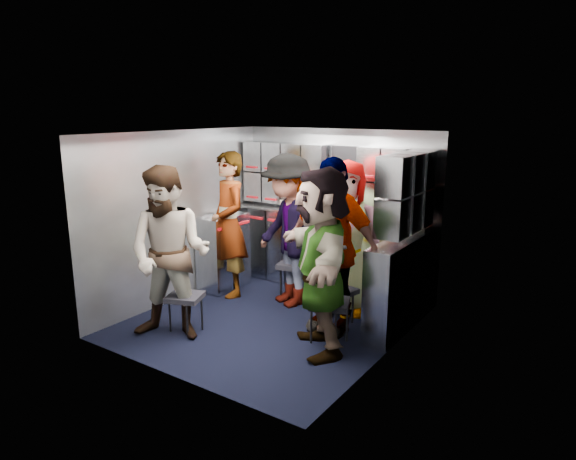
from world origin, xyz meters
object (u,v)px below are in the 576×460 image
Objects in this scene: attendant_standing at (229,225)px; attendant_arc_b at (288,231)px; jump_seat_center at (352,271)px; jump_seat_near_right at (330,306)px; attendant_arc_a at (170,254)px; jump_seat_mid_right at (338,293)px; jump_seat_near_left at (185,299)px; attendant_arc_e at (321,261)px; attendant_arc_c at (346,237)px; jump_seat_mid_left at (296,267)px; attendant_arc_d at (331,246)px.

attendant_arc_b is at bearing 38.15° from attendant_standing.
jump_seat_center is 1.08m from jump_seat_near_right.
attendant_standing is 1.38m from attendant_arc_a.
jump_seat_mid_right is 1.71m from attendant_standing.
attendant_arc_e is at bearing 17.30° from jump_seat_near_left.
attendant_arc_c is at bearing 108.24° from jump_seat_mid_right.
attendant_arc_b is 1.29m from attendant_arc_e.
jump_seat_near_right is 1.71m from attendant_arc_a.
jump_seat_mid_left is 0.26× the size of attendant_arc_b.
jump_seat_near_left is at bearing -83.49° from attendant_arc_b.
jump_seat_near_right is 1.29m from attendant_arc_b.
jump_seat_mid_right is 0.60m from attendant_arc_d.
attendant_arc_b is (0.00, -0.18, 0.50)m from jump_seat_mid_left.
attendant_arc_a is 1.67m from attendant_arc_d.
attendant_arc_d is (0.81, -0.39, 0.02)m from attendant_arc_b.
attendant_standing is 1.02× the size of attendant_arc_a.
jump_seat_mid_right is 0.23× the size of attendant_arc_c.
jump_seat_near_right is 0.27× the size of attendant_arc_a.
jump_seat_mid_right is at bearing 151.23° from attendant_arc_e.
attendant_arc_c is at bearing -90.00° from jump_seat_center.
attendant_arc_a reaches higher than jump_seat_near_right.
jump_seat_center is at bearing 105.32° from jump_seat_near_right.
attendant_arc_d is (1.62, -0.24, 0.02)m from attendant_standing.
attendant_arc_a is at bearing -105.38° from jump_seat_mid_left.
jump_seat_mid_left is 1.78m from attendant_arc_a.
attendant_arc_b is at bearing 165.66° from jump_seat_mid_right.
attendant_standing is at bearing 171.92° from attendant_arc_c.
jump_seat_near_left is 1.94m from attendant_arc_c.
attendant_arc_b is (0.46, 1.30, 0.55)m from jump_seat_near_left.
jump_seat_near_right is at bearing 11.57° from attendant_standing.
attendant_arc_c reaches higher than jump_seat_center.
attendant_arc_e is at bearing -90.00° from jump_seat_near_right.
jump_seat_near_left is at bearing -44.55° from attendant_standing.
attendant_standing is 0.98× the size of attendant_arc_d.
jump_seat_mid_right is 0.22× the size of attendant_arc_b.
attendant_arc_d reaches higher than jump_seat_near_left.
attendant_arc_b reaches higher than attendant_arc_e.
attendant_arc_e is at bearing 0.46° from attendant_arc_a.
attendant_standing is 1.00× the size of attendant_arc_e.
jump_seat_center is 2.21m from attendant_arc_a.
attendant_arc_b is at bearing -90.00° from jump_seat_mid_left.
jump_seat_center is 1.01× the size of jump_seat_near_right.
jump_seat_center is at bearing 55.69° from jump_seat_near_left.
attendant_arc_a reaches higher than jump_seat_mid_right.
attendant_arc_b is (-0.96, 0.67, 0.52)m from jump_seat_near_right.
attendant_arc_d is at bearing 19.67° from attendant_standing.
attendant_arc_e reaches higher than jump_seat_center.
jump_seat_mid_left reaches higher than jump_seat_near_left.
attendant_arc_b reaches higher than attendant_arc_c.
attendant_standing is at bearing -158.40° from jump_seat_mid_left.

